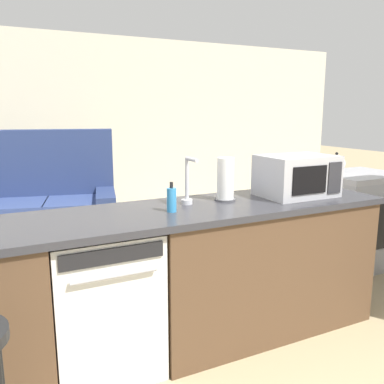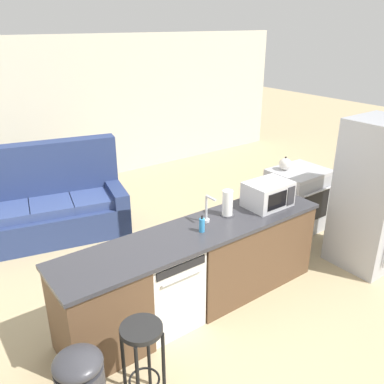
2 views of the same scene
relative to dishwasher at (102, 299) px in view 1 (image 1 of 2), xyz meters
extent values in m
plane|color=tan|center=(0.25, 0.00, -0.42)|extent=(24.00, 24.00, 0.00)
cube|color=beige|center=(0.55, 4.20, 0.88)|extent=(10.00, 0.06, 2.60)
cube|color=brown|center=(1.08, 0.00, 0.01)|extent=(1.55, 0.62, 0.86)
cube|color=#333338|center=(0.40, 0.00, 0.46)|extent=(2.94, 0.66, 0.04)
cube|color=black|center=(0.40, 0.00, -0.38)|extent=(2.86, 0.56, 0.08)
cube|color=white|center=(0.00, 0.00, 0.00)|extent=(0.58, 0.58, 0.84)
cube|color=black|center=(0.00, -0.30, 0.36)|extent=(0.52, 0.01, 0.08)
cylinder|color=#B2B2B7|center=(0.00, -0.31, 0.26)|extent=(0.44, 0.02, 0.02)
cube|color=#A8AAB2|center=(2.60, 0.55, 0.00)|extent=(0.76, 0.64, 0.85)
cube|color=black|center=(2.60, 0.22, 0.05)|extent=(0.53, 0.01, 0.43)
cube|color=#B7B7BC|center=(2.60, 0.55, 0.45)|extent=(0.76, 0.64, 0.05)
torus|color=black|center=(2.43, 0.42, 0.47)|extent=(0.16, 0.16, 0.01)
torus|color=black|center=(2.77, 0.42, 0.47)|extent=(0.16, 0.16, 0.01)
torus|color=black|center=(2.43, 0.68, 0.47)|extent=(0.16, 0.16, 0.01)
torus|color=black|center=(2.77, 0.68, 0.47)|extent=(0.16, 0.16, 0.01)
cube|color=#B7B7BC|center=(1.38, 0.00, 0.62)|extent=(0.50, 0.36, 0.28)
cube|color=black|center=(1.33, -0.18, 0.62)|extent=(0.27, 0.01, 0.18)
cube|color=#2D2D33|center=(1.55, -0.18, 0.62)|extent=(0.11, 0.01, 0.21)
cylinder|color=silver|center=(0.59, 0.10, 0.49)|extent=(0.07, 0.07, 0.03)
cylinder|color=silver|center=(0.59, 0.10, 0.64)|extent=(0.02, 0.02, 0.26)
cylinder|color=silver|center=(0.59, 0.03, 0.77)|extent=(0.02, 0.14, 0.02)
cylinder|color=#4C4C51|center=(0.86, 0.08, 0.49)|extent=(0.14, 0.14, 0.01)
cylinder|color=white|center=(0.86, 0.08, 0.63)|extent=(0.11, 0.11, 0.27)
cylinder|color=#338CCC|center=(0.42, -0.05, 0.55)|extent=(0.06, 0.06, 0.14)
cylinder|color=black|center=(0.42, -0.05, 0.64)|extent=(0.02, 0.02, 0.04)
sphere|color=silver|center=(2.43, 0.68, 0.56)|extent=(0.17, 0.17, 0.17)
sphere|color=black|center=(2.43, 0.68, 0.66)|extent=(0.03, 0.03, 0.03)
cone|color=silver|center=(2.51, 0.68, 0.58)|extent=(0.08, 0.04, 0.06)
cube|color=navy|center=(-0.29, 2.41, -0.21)|extent=(2.15, 1.34, 0.42)
cube|color=navy|center=(-0.21, 2.73, 0.21)|extent=(2.00, 0.70, 1.27)
cube|color=navy|center=(0.58, 2.20, -0.11)|extent=(0.40, 0.92, 0.62)
cube|color=#35477D|center=(-0.30, 2.36, 0.06)|extent=(0.69, 0.74, 0.12)
cube|color=#35477D|center=(0.23, 2.23, 0.06)|extent=(0.69, 0.74, 0.12)
camera|label=1|loc=(-0.48, -2.16, 1.06)|focal=38.00mm
camera|label=2|loc=(-1.74, -2.80, 2.38)|focal=38.00mm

